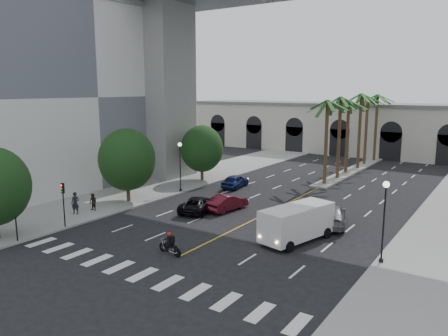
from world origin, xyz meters
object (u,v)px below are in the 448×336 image
lamp_post_left_far (180,163)px  car_c (199,204)px  car_a (308,220)px  lamp_post_right (384,215)px  cargo_van (297,222)px  car_d (331,215)px  car_b (227,203)px  pedestrian_a (75,203)px  pedestrian_b (93,202)px  traffic_signal_near (15,209)px  car_e (235,181)px  traffic_signal_far (63,197)px  motorcycle_rider (170,245)px

lamp_post_left_far → car_c: lamp_post_left_far is taller
car_a → lamp_post_left_far: bearing=1.9°
lamp_post_right → cargo_van: lamp_post_right is taller
car_d → cargo_van: (-0.71, -5.10, 0.60)m
car_b → pedestrian_a: 13.30m
car_d → pedestrian_b: (-18.94, -8.27, 0.09)m
traffic_signal_near → car_e: traffic_signal_near is taller
car_a → car_d: size_ratio=0.86×
traffic_signal_far → motorcycle_rider: 10.77m
pedestrian_a → motorcycle_rider: bearing=-36.2°
car_c → cargo_van: (10.52, -2.24, 0.75)m
traffic_signal_far → car_c: 11.51m
car_a → pedestrian_b: 18.88m
lamp_post_right → motorcycle_rider: bearing=-153.2°
lamp_post_right → pedestrian_a: (-24.91, -3.77, -2.11)m
car_b → lamp_post_right: bearing=169.4°
motorcycle_rider → car_d: car_d is taller
car_b → pedestrian_b: pedestrian_b is taller
lamp_post_right → pedestrian_a: bearing=-171.4°
car_b → car_c: 2.59m
traffic_signal_near → pedestrian_a: 7.22m
traffic_signal_far → car_d: bearing=36.2°
traffic_signal_near → pedestrian_a: size_ratio=1.89×
car_a → car_b: bearing=8.1°
lamp_post_left_far → lamp_post_right: (22.80, -8.00, 0.00)m
cargo_van → pedestrian_b: (-18.23, -3.17, -0.51)m
traffic_signal_near → cargo_van: traffic_signal_near is taller
car_e → car_d: bearing=144.8°
cargo_van → lamp_post_left_far: bearing=171.5°
lamp_post_left_far → car_e: 6.77m
lamp_post_left_far → car_a: lamp_post_left_far is taller
motorcycle_rider → car_a: size_ratio=0.43×
pedestrian_b → cargo_van: bearing=8.3°
traffic_signal_near → pedestrian_a: (-2.21, 6.73, -1.40)m
cargo_van → pedestrian_a: 19.26m
traffic_signal_far → pedestrian_a: (-2.21, 2.73, -1.40)m
car_c → pedestrian_a: 10.72m
car_a → cargo_van: (0.30, -2.73, 0.59)m
car_b → cargo_van: size_ratio=0.68×
car_a → traffic_signal_near: bearing=58.0°
car_d → car_b: bearing=-12.5°
motorcycle_rider → car_b: bearing=113.9°
car_c → car_e: bearing=-90.8°
motorcycle_rider → lamp_post_left_far: bearing=137.0°
lamp_post_left_far → motorcycle_rider: lamp_post_left_far is taller
traffic_signal_far → lamp_post_left_far: bearing=90.4°
lamp_post_right → car_c: 17.24m
lamp_post_right → traffic_signal_far: lamp_post_right is taller
traffic_signal_near → car_b: traffic_signal_near is taller
lamp_post_right → pedestrian_b: lamp_post_right is taller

